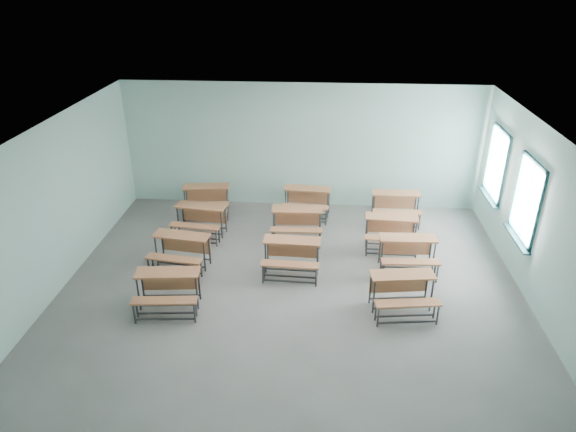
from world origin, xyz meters
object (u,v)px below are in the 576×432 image
Objects in this scene: desk_unit_r0c0 at (168,286)px; desk_unit_r1c2 at (408,250)px; desk_unit_r2c2 at (391,228)px; desk_unit_r3c0 at (206,196)px; desk_unit_r1c1 at (292,252)px; desk_unit_r3c1 at (307,198)px; desk_unit_r0c2 at (403,288)px; desk_unit_r2c1 at (297,220)px; desk_unit_r1c0 at (180,247)px; desk_unit_r3c2 at (396,203)px; desk_unit_r2c0 at (200,216)px.

desk_unit_r1c2 is at bearing 14.31° from desk_unit_r0c0.
desk_unit_r2c2 and desk_unit_r3c0 have the same top height.
desk_unit_r2c2 is at bearing 31.72° from desk_unit_r1c1.
desk_unit_r3c1 is (0.21, 2.70, 0.00)m from desk_unit_r1c1.
desk_unit_r0c0 and desk_unit_r2c2 have the same top height.
desk_unit_r2c2 is at bearing 102.16° from desk_unit_r1c2.
desk_unit_r3c0 is (-0.17, 4.02, 0.00)m from desk_unit_r0c0.
desk_unit_r2c2 is at bearing -25.60° from desk_unit_r3c0.
desk_unit_r0c2 is 3.33m from desk_unit_r2c1.
desk_unit_r0c0 and desk_unit_r3c1 have the same top height.
desk_unit_r3c1 is (-1.93, 1.48, 0.00)m from desk_unit_r2c2.
desk_unit_r3c0 is (-0.03, 2.60, 0.00)m from desk_unit_r1c0.
desk_unit_r2c1 is at bearing 176.03° from desk_unit_r2c2.
desk_unit_r3c1 is at bearing -6.71° from desk_unit_r3c0.
desk_unit_r0c0 is at bearing -114.88° from desk_unit_r3c1.
desk_unit_r3c1 is at bearing 176.17° from desk_unit_r3c2.
desk_unit_r1c0 is at bearing 157.35° from desk_unit_r0c2.
desk_unit_r3c1 is at bearing 54.34° from desk_unit_r1c0.
desk_unit_r1c2 is 0.98m from desk_unit_r2c2.
desk_unit_r2c0 is 1.04× the size of desk_unit_r2c2.
desk_unit_r1c0 is at bearing -179.12° from desk_unit_r1c2.
desk_unit_r1c2 is 0.97× the size of desk_unit_r3c1.
desk_unit_r2c0 and desk_unit_r3c1 have the same top height.
desk_unit_r2c2 is (2.14, 1.22, 0.00)m from desk_unit_r1c1.
desk_unit_r0c2 is 2.38m from desk_unit_r1c1.
desk_unit_r0c2 is (4.27, 0.24, 0.00)m from desk_unit_r0c0.
desk_unit_r2c0 is 1.07× the size of desk_unit_r3c2.
desk_unit_r3c2 is (2.36, 1.10, 0.00)m from desk_unit_r2c1.
desk_unit_r0c2 is 1.44m from desk_unit_r1c2.
desk_unit_r1c0 is 5.33m from desk_unit_r3c2.
desk_unit_r2c0 and desk_unit_r3c0 have the same top height.
desk_unit_r0c2 and desk_unit_r1c0 have the same top height.
desk_unit_r3c2 is (2.39, 2.57, 0.00)m from desk_unit_r1c1.
desk_unit_r1c1 is 0.94× the size of desk_unit_r3c0.
desk_unit_r2c0 is 1.02× the size of desk_unit_r3c1.
desk_unit_r2c0 is (-2.23, 1.48, 0.00)m from desk_unit_r1c1.
desk_unit_r3c2 is (0.01, 2.29, 0.00)m from desk_unit_r1c2.
desk_unit_r0c2 is 1.06× the size of desk_unit_r1c1.
desk_unit_r0c2 is at bearing -58.41° from desk_unit_r3c1.
desk_unit_r1c2 and desk_unit_r2c1 have the same top height.
desk_unit_r0c2 is 1.02× the size of desk_unit_r3c1.
desk_unit_r1c1 is at bearing 6.70° from desk_unit_r1c0.
desk_unit_r1c0 is 4.60m from desk_unit_r2c2.
desk_unit_r1c1 is 0.97× the size of desk_unit_r3c1.
desk_unit_r0c0 is at bearing -145.73° from desk_unit_r1c1.
desk_unit_r2c1 is at bearing 46.67° from desk_unit_r0c0.
desk_unit_r1c2 is 4.76m from desk_unit_r2c0.
desk_unit_r0c0 is 1.03× the size of desk_unit_r2c2.
desk_unit_r3c2 is (0.25, 1.35, 0.00)m from desk_unit_r2c2.
desk_unit_r0c0 and desk_unit_r2c0 have the same top height.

